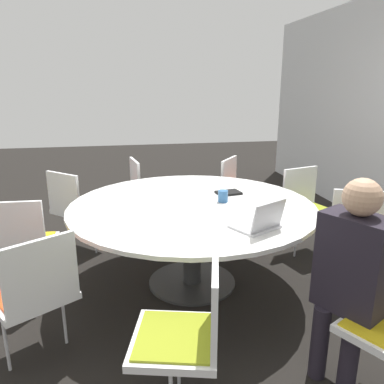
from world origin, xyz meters
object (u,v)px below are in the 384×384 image
Objects in this scene: chair_2 at (307,204)px; coffee_cup at (223,196)px; chair_4 at (146,189)px; chair_3 at (239,189)px; chair_7 at (35,288)px; laptop at (260,222)px; person_0 at (352,269)px; chair_5 at (75,204)px; chair_6 at (22,240)px; spiral_notebook at (228,193)px; chair_1 at (360,237)px; chair_8 at (188,328)px.

chair_2 is 1.12m from coffee_cup.
chair_4 is at bearing -45.39° from chair_2.
chair_3 is 2.63m from chair_7.
coffee_cup is (1.30, 0.55, 0.26)m from chair_4.
chair_7 is 1.46m from laptop.
chair_4 is 0.71× the size of person_0.
coffee_cup is at bearing 9.29° from chair_5.
chair_6 is 1.74m from spiral_notebook.
laptop is at bearing -5.03° from chair_5.
chair_3 is 2.36m from chair_6.
chair_8 is at bearing 51.66° from chair_1.
chair_7 is at bearing -59.87° from coffee_cup.
laptop is at bearing -1.29° from person_0.
laptop is at bearing -18.04° from chair_6.
chair_2 and chair_8 have the same top height.
chair_7 is 1.80m from person_0.
person_0 reaches higher than laptop.
chair_8 is (1.74, -1.53, 0.00)m from chair_2.
chair_8 is at bearing -65.67° from chair_7.
chair_1 is 0.98m from laptop.
spiral_notebook is (-1.00, 1.46, 0.22)m from chair_7.
chair_7 is (1.88, -1.85, 0.00)m from chair_3.
chair_1 is 2.63m from chair_5.
chair_3 is 0.98m from spiral_notebook.
chair_6 is at bearing -89.95° from coffee_cup.
person_0 is at bearing 34.60° from chair_3.
chair_1 is 1.62m from chair_3.
chair_1 is 8.85× the size of coffee_cup.
chair_2 is 1.00× the size of chair_3.
chair_7 and chair_8 have the same top height.
chair_1 is 1.00× the size of chair_5.
chair_3 is 1.00× the size of chair_6.
person_0 is 12.47× the size of coffee_cup.
chair_5 is at bearing -7.29° from chair_1.
chair_8 is at bearing -9.06° from chair_4.
chair_1 is at bearing -45.86° from chair_8.
chair_7 is 1.00× the size of chair_8.
chair_8 reaches higher than coffee_cup.
spiral_notebook is (0.21, -0.89, 0.22)m from chair_2.
chair_3 is at bearing 30.71° from chair_6.
chair_7 is 3.67× the size of spiral_notebook.
chair_8 is (0.53, 0.82, 0.00)m from chair_7.
chair_4 is 1.00× the size of chair_6.
chair_6 is 1.00× the size of chair_7.
chair_4 is 2.61m from chair_8.
chair_8 is (1.31, 1.07, 0.00)m from chair_6.
chair_8 is (2.41, -1.03, 0.00)m from chair_3.
chair_4 is 2.71m from person_0.
chair_1 and chair_3 have the same top height.
laptop is at bearing -2.15° from spiral_notebook.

